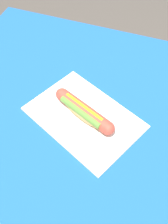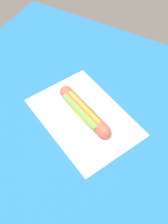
# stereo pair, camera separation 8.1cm
# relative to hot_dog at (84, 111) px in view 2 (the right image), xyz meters

# --- Properties ---
(ground_plane) EXTENTS (6.00, 6.00, 0.00)m
(ground_plane) POSITION_rel_hot_dog_xyz_m (-0.07, -0.01, -0.77)
(ground_plane) COLOR #47423D
(ground_plane) RESTS_ON ground
(dining_table) EXTENTS (1.14, 0.88, 0.74)m
(dining_table) POSITION_rel_hot_dog_xyz_m (-0.07, -0.01, -0.17)
(dining_table) COLOR brown
(dining_table) RESTS_ON ground
(paper_wrapper) EXTENTS (0.39, 0.34, 0.01)m
(paper_wrapper) POSITION_rel_hot_dog_xyz_m (-0.00, -0.00, -0.03)
(paper_wrapper) COLOR silver
(paper_wrapper) RESTS_ON dining_table
(hot_dog) EXTENTS (0.21, 0.11, 0.05)m
(hot_dog) POSITION_rel_hot_dog_xyz_m (0.00, 0.00, 0.00)
(hot_dog) COLOR tan
(hot_dog) RESTS_ON paper_wrapper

